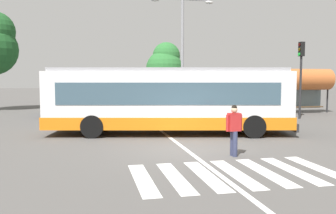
{
  "coord_description": "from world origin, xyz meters",
  "views": [
    {
      "loc": [
        -3.34,
        -12.44,
        2.63
      ],
      "look_at": [
        0.08,
        3.28,
        1.3
      ],
      "focal_mm": 38.4,
      "sensor_mm": 36.0,
      "label": 1
    }
  ],
  "objects_px": {
    "parked_car_blue": "(59,104)",
    "bus_stop_shelter": "(302,80)",
    "pedestrian_crossing_street": "(234,127)",
    "parked_car_white": "(137,104)",
    "parked_car_teal": "(97,104)",
    "traffic_light_far_corner": "(301,68)",
    "twin_arm_street_lamp": "(182,42)",
    "city_transit_bus": "(168,100)",
    "background_tree_right": "(165,65)",
    "parked_car_black": "(208,102)",
    "parked_car_charcoal": "(173,103)"
  },
  "relations": [
    {
      "from": "background_tree_right",
      "to": "city_transit_bus",
      "type": "bearing_deg",
      "value": -101.24
    },
    {
      "from": "parked_car_blue",
      "to": "parked_car_teal",
      "type": "height_order",
      "value": "same"
    },
    {
      "from": "city_transit_bus",
      "to": "parked_car_black",
      "type": "height_order",
      "value": "city_transit_bus"
    },
    {
      "from": "parked_car_teal",
      "to": "traffic_light_far_corner",
      "type": "xyz_separation_m",
      "value": [
        12.54,
        -4.96,
        2.48
      ]
    },
    {
      "from": "twin_arm_street_lamp",
      "to": "background_tree_right",
      "type": "relative_size",
      "value": 1.38
    },
    {
      "from": "parked_car_white",
      "to": "traffic_light_far_corner",
      "type": "height_order",
      "value": "traffic_light_far_corner"
    },
    {
      "from": "parked_car_blue",
      "to": "pedestrian_crossing_street",
      "type": "bearing_deg",
      "value": -65.22
    },
    {
      "from": "city_transit_bus",
      "to": "parked_car_blue",
      "type": "distance_m",
      "value": 11.14
    },
    {
      "from": "city_transit_bus",
      "to": "parked_car_teal",
      "type": "bearing_deg",
      "value": 108.49
    },
    {
      "from": "parked_car_black",
      "to": "background_tree_right",
      "type": "xyz_separation_m",
      "value": [
        -1.76,
        7.53,
        3.0
      ]
    },
    {
      "from": "parked_car_white",
      "to": "parked_car_charcoal",
      "type": "relative_size",
      "value": 0.99
    },
    {
      "from": "parked_car_white",
      "to": "parked_car_black",
      "type": "height_order",
      "value": "same"
    },
    {
      "from": "parked_car_black",
      "to": "twin_arm_street_lamp",
      "type": "height_order",
      "value": "twin_arm_street_lamp"
    },
    {
      "from": "pedestrian_crossing_street",
      "to": "parked_car_blue",
      "type": "height_order",
      "value": "pedestrian_crossing_street"
    },
    {
      "from": "parked_car_teal",
      "to": "traffic_light_far_corner",
      "type": "distance_m",
      "value": 13.71
    },
    {
      "from": "parked_car_teal",
      "to": "parked_car_white",
      "type": "relative_size",
      "value": 1.0
    },
    {
      "from": "pedestrian_crossing_street",
      "to": "bus_stop_shelter",
      "type": "bearing_deg",
      "value": 50.11
    },
    {
      "from": "parked_car_black",
      "to": "background_tree_right",
      "type": "relative_size",
      "value": 0.78
    },
    {
      "from": "parked_car_charcoal",
      "to": "parked_car_blue",
      "type": "bearing_deg",
      "value": 177.16
    },
    {
      "from": "parked_car_charcoal",
      "to": "parked_car_black",
      "type": "height_order",
      "value": "same"
    },
    {
      "from": "parked_car_blue",
      "to": "parked_car_black",
      "type": "relative_size",
      "value": 0.98
    },
    {
      "from": "pedestrian_crossing_street",
      "to": "parked_car_charcoal",
      "type": "relative_size",
      "value": 0.38
    },
    {
      "from": "parked_car_blue",
      "to": "parked_car_black",
      "type": "xyz_separation_m",
      "value": [
        10.81,
        -0.04,
        0.0
      ]
    },
    {
      "from": "parked_car_black",
      "to": "traffic_light_far_corner",
      "type": "bearing_deg",
      "value": -50.84
    },
    {
      "from": "city_transit_bus",
      "to": "parked_car_white",
      "type": "relative_size",
      "value": 2.55
    },
    {
      "from": "pedestrian_crossing_street",
      "to": "twin_arm_street_lamp",
      "type": "height_order",
      "value": "twin_arm_street_lamp"
    },
    {
      "from": "parked_car_blue",
      "to": "twin_arm_street_lamp",
      "type": "xyz_separation_m",
      "value": [
        8.48,
        -1.26,
        4.32
      ]
    },
    {
      "from": "parked_car_white",
      "to": "bus_stop_shelter",
      "type": "distance_m",
      "value": 12.16
    },
    {
      "from": "bus_stop_shelter",
      "to": "twin_arm_street_lamp",
      "type": "relative_size",
      "value": 0.55
    },
    {
      "from": "parked_car_blue",
      "to": "bus_stop_shelter",
      "type": "distance_m",
      "value": 17.51
    },
    {
      "from": "city_transit_bus",
      "to": "parked_car_white",
      "type": "height_order",
      "value": "city_transit_bus"
    },
    {
      "from": "city_transit_bus",
      "to": "parked_car_teal",
      "type": "height_order",
      "value": "city_transit_bus"
    },
    {
      "from": "pedestrian_crossing_street",
      "to": "parked_car_white",
      "type": "height_order",
      "value": "pedestrian_crossing_street"
    },
    {
      "from": "pedestrian_crossing_street",
      "to": "traffic_light_far_corner",
      "type": "height_order",
      "value": "traffic_light_far_corner"
    },
    {
      "from": "parked_car_white",
      "to": "parked_car_black",
      "type": "distance_m",
      "value": 5.47
    },
    {
      "from": "parked_car_teal",
      "to": "twin_arm_street_lamp",
      "type": "distance_m",
      "value": 7.35
    },
    {
      "from": "bus_stop_shelter",
      "to": "twin_arm_street_lamp",
      "type": "distance_m",
      "value": 9.26
    },
    {
      "from": "parked_car_charcoal",
      "to": "bus_stop_shelter",
      "type": "distance_m",
      "value": 9.61
    },
    {
      "from": "traffic_light_far_corner",
      "to": "bus_stop_shelter",
      "type": "distance_m",
      "value": 4.0
    },
    {
      "from": "pedestrian_crossing_street",
      "to": "parked_car_white",
      "type": "bearing_deg",
      "value": 95.74
    },
    {
      "from": "background_tree_right",
      "to": "bus_stop_shelter",
      "type": "bearing_deg",
      "value": -49.27
    },
    {
      "from": "city_transit_bus",
      "to": "parked_car_black",
      "type": "bearing_deg",
      "value": 61.59
    },
    {
      "from": "twin_arm_street_lamp",
      "to": "pedestrian_crossing_street",
      "type": "bearing_deg",
      "value": -97.2
    },
    {
      "from": "traffic_light_far_corner",
      "to": "bus_stop_shelter",
      "type": "relative_size",
      "value": 1.08
    },
    {
      "from": "parked_car_charcoal",
      "to": "parked_car_black",
      "type": "relative_size",
      "value": 0.98
    },
    {
      "from": "parked_car_white",
      "to": "city_transit_bus",
      "type": "bearing_deg",
      "value": -88.08
    },
    {
      "from": "background_tree_right",
      "to": "parked_car_black",
      "type": "bearing_deg",
      "value": -76.84
    },
    {
      "from": "twin_arm_street_lamp",
      "to": "parked_car_black",
      "type": "bearing_deg",
      "value": 27.59
    },
    {
      "from": "parked_car_blue",
      "to": "traffic_light_far_corner",
      "type": "relative_size",
      "value": 0.94
    },
    {
      "from": "parked_car_charcoal",
      "to": "background_tree_right",
      "type": "height_order",
      "value": "background_tree_right"
    }
  ]
}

